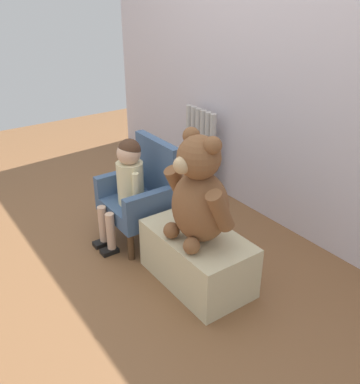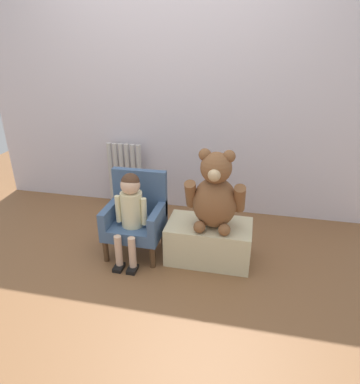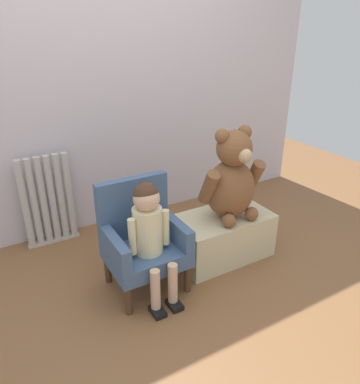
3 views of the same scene
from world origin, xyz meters
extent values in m
plane|color=brown|center=(0.00, 0.00, 0.00)|extent=(6.00, 6.00, 0.00)
cube|color=silver|center=(0.00, 1.31, 1.20)|extent=(3.80, 0.05, 2.40)
cylinder|color=#BBB6B1|center=(-0.64, 1.19, 0.35)|extent=(0.05, 0.05, 0.65)
cylinder|color=#BBB6B1|center=(-0.58, 1.19, 0.35)|extent=(0.05, 0.05, 0.65)
cylinder|color=#BBB6B1|center=(-0.51, 1.19, 0.35)|extent=(0.05, 0.05, 0.65)
cylinder|color=#BBB6B1|center=(-0.45, 1.19, 0.35)|extent=(0.05, 0.05, 0.65)
cylinder|color=#BBB6B1|center=(-0.39, 1.19, 0.35)|extent=(0.05, 0.05, 0.65)
cylinder|color=#BBB6B1|center=(-0.33, 1.19, 0.35)|extent=(0.05, 0.05, 0.65)
cube|color=#BBB6B1|center=(-0.48, 1.19, 0.01)|extent=(0.37, 0.05, 0.02)
cube|color=#405A7F|center=(-0.10, 0.37, 0.23)|extent=(0.45, 0.39, 0.10)
cube|color=#405A7F|center=(-0.10, 0.53, 0.48)|extent=(0.45, 0.06, 0.39)
cube|color=#405A7F|center=(-0.29, 0.37, 0.35)|extent=(0.06, 0.39, 0.14)
cube|color=#405A7F|center=(0.10, 0.37, 0.35)|extent=(0.06, 0.39, 0.14)
cylinder|color=#4C331E|center=(-0.29, 0.20, 0.09)|extent=(0.04, 0.04, 0.18)
cylinder|color=#4C331E|center=(0.09, 0.20, 0.09)|extent=(0.04, 0.04, 0.18)
cylinder|color=#4C331E|center=(-0.29, 0.53, 0.09)|extent=(0.04, 0.04, 0.18)
cylinder|color=#4C331E|center=(0.09, 0.53, 0.09)|extent=(0.04, 0.04, 0.18)
cylinder|color=beige|center=(-0.10, 0.33, 0.42)|extent=(0.17, 0.17, 0.28)
sphere|color=#D8AD8E|center=(-0.10, 0.33, 0.63)|extent=(0.15, 0.15, 0.15)
sphere|color=#472D1E|center=(-0.10, 0.33, 0.65)|extent=(0.14, 0.14, 0.14)
cylinder|color=#D8AD8E|center=(-0.15, 0.14, 0.16)|extent=(0.06, 0.06, 0.25)
cube|color=black|center=(-0.15, 0.12, 0.01)|extent=(0.07, 0.11, 0.03)
cylinder|color=#D8AD8E|center=(-0.04, 0.14, 0.16)|extent=(0.06, 0.06, 0.25)
cube|color=black|center=(-0.04, 0.12, 0.01)|extent=(0.07, 0.11, 0.03)
cylinder|color=beige|center=(-0.20, 0.31, 0.42)|extent=(0.04, 0.04, 0.22)
cylinder|color=beige|center=(0.01, 0.31, 0.42)|extent=(0.04, 0.04, 0.22)
cube|color=beige|center=(0.50, 0.41, 0.16)|extent=(0.66, 0.38, 0.31)
ellipsoid|color=brown|center=(0.53, 0.40, 0.51)|extent=(0.33, 0.29, 0.39)
sphere|color=brown|center=(0.53, 0.38, 0.79)|extent=(0.23, 0.23, 0.23)
sphere|color=tan|center=(0.53, 0.28, 0.78)|extent=(0.09, 0.09, 0.09)
sphere|color=brown|center=(0.45, 0.40, 0.88)|extent=(0.09, 0.09, 0.09)
sphere|color=brown|center=(0.62, 0.40, 0.88)|extent=(0.09, 0.09, 0.09)
cylinder|color=brown|center=(0.35, 0.38, 0.57)|extent=(0.08, 0.17, 0.24)
cylinder|color=brown|center=(0.71, 0.38, 0.57)|extent=(0.08, 0.17, 0.24)
sphere|color=brown|center=(0.44, 0.27, 0.36)|extent=(0.09, 0.09, 0.09)
sphere|color=brown|center=(0.63, 0.27, 0.36)|extent=(0.09, 0.09, 0.09)
camera|label=1|loc=(2.09, -0.84, 1.59)|focal=40.00mm
camera|label=2|loc=(0.77, -1.90, 1.63)|focal=32.00mm
camera|label=3|loc=(-0.86, -1.37, 1.52)|focal=35.00mm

